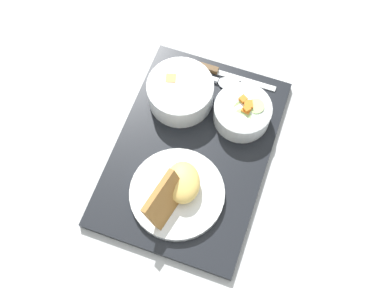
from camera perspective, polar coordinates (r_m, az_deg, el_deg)
ground_plane at (r=0.97m, az=0.00°, el=-1.09°), size 4.00×4.00×0.00m
serving_tray at (r=0.96m, az=0.00°, el=-0.91°), size 0.45×0.33×0.02m
bowl_salad at (r=0.97m, az=6.02°, el=3.81°), size 0.12×0.12×0.06m
bowl_soup at (r=0.98m, az=-1.39°, el=6.23°), size 0.13×0.13×0.06m
plate_main at (r=0.91m, az=-1.74°, el=-5.68°), size 0.18×0.18×0.09m
knife at (r=1.04m, az=2.88°, el=8.64°), size 0.03×0.20×0.01m
spoon at (r=1.03m, az=2.94°, el=7.54°), size 0.04×0.16×0.01m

